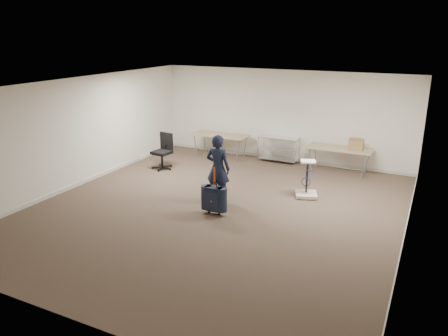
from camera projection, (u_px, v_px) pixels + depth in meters
The scene contains 10 objects.
ground at pixel (217, 209), 10.03m from camera, with size 9.00×9.00×0.00m, color #48362B.
room_shell at pixel (242, 188), 11.20m from camera, with size 8.00×9.00×9.00m.
folding_table_left at pixel (220, 136), 14.01m from camera, with size 1.80×0.75×0.73m.
folding_table_right at pixel (340, 150), 12.41m from camera, with size 1.80×0.75×0.73m.
wire_shelf at pixel (279, 148), 13.49m from camera, with size 1.22×0.47×0.80m.
person at pixel (218, 168), 10.27m from camera, with size 0.59×0.39×1.63m, color black.
suitcase at pixel (214, 199), 9.62m from camera, with size 0.40×0.23×1.09m.
office_chair at pixel (163, 158), 12.88m from camera, with size 0.64×0.64×1.05m.
equipment_cart at pixel (307, 187), 10.68m from camera, with size 0.65×0.65×0.93m.
cardboard_box at pixel (356, 144), 12.20m from camera, with size 0.40×0.30×0.30m, color #916243.
Camera 1 is at (4.24, -8.26, 3.91)m, focal length 35.00 mm.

